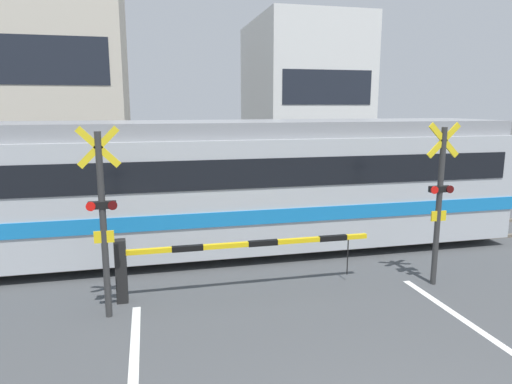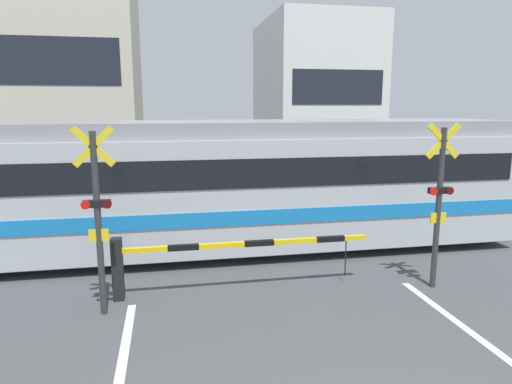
{
  "view_description": "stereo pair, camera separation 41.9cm",
  "coord_description": "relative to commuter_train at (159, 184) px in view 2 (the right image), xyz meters",
  "views": [
    {
      "loc": [
        -2.36,
        -2.72,
        3.55
      ],
      "look_at": [
        0.0,
        7.24,
        1.6
      ],
      "focal_mm": 32.0,
      "sensor_mm": 36.0,
      "label": 1
    },
    {
      "loc": [
        -1.95,
        -2.8,
        3.55
      ],
      "look_at": [
        0.0,
        7.24,
        1.6
      ],
      "focal_mm": 32.0,
      "sensor_mm": 36.0,
      "label": 2
    }
  ],
  "objects": [
    {
      "name": "rail_track_near",
      "position": [
        2.19,
        -0.72,
        -1.66
      ],
      "size": [
        50.0,
        0.1,
        0.08
      ],
      "color": "#6B6051",
      "rests_on": "ground_plane"
    },
    {
      "name": "rail_track_far",
      "position": [
        2.19,
        0.72,
        -1.66
      ],
      "size": [
        50.0,
        0.1,
        0.08
      ],
      "color": "#6B6051",
      "rests_on": "ground_plane"
    },
    {
      "name": "commuter_train",
      "position": [
        0.0,
        0.0,
        0.0
      ],
      "size": [
        17.42,
        2.82,
        3.18
      ],
      "color": "#B7BCC1",
      "rests_on": "ground_plane"
    },
    {
      "name": "crossing_barrier_near",
      "position": [
        0.64,
        -2.63,
        -0.92
      ],
      "size": [
        4.92,
        0.2,
        1.18
      ],
      "color": "black",
      "rests_on": "ground_plane"
    },
    {
      "name": "crossing_barrier_far",
      "position": [
        3.74,
        2.76,
        -0.92
      ],
      "size": [
        4.92,
        0.2,
        1.18
      ],
      "color": "black",
      "rests_on": "ground_plane"
    },
    {
      "name": "crossing_signal_left",
      "position": [
        -0.94,
        -3.18,
        0.08
      ],
      "size": [
        0.68,
        0.15,
        3.23
      ],
      "color": "#333333",
      "rests_on": "ground_plane"
    },
    {
      "name": "crossing_signal_right",
      "position": [
        5.32,
        -3.18,
        0.08
      ],
      "size": [
        0.68,
        0.15,
        3.23
      ],
      "color": "#333333",
      "rests_on": "ground_plane"
    },
    {
      "name": "pedestrian",
      "position": [
        1.84,
        5.41,
        -0.83
      ],
      "size": [
        0.38,
        0.22,
        1.54
      ],
      "color": "#33384C",
      "rests_on": "ground_plane"
    },
    {
      "name": "building_left_of_street",
      "position": [
        -4.12,
        13.27,
        3.15
      ],
      "size": [
        6.07,
        7.44,
        9.7
      ],
      "color": "beige",
      "rests_on": "ground_plane"
    },
    {
      "name": "building_right_of_street",
      "position": [
        8.09,
        13.27,
        2.28
      ],
      "size": [
        5.24,
        7.44,
        7.96
      ],
      "color": "white",
      "rests_on": "ground_plane"
    }
  ]
}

